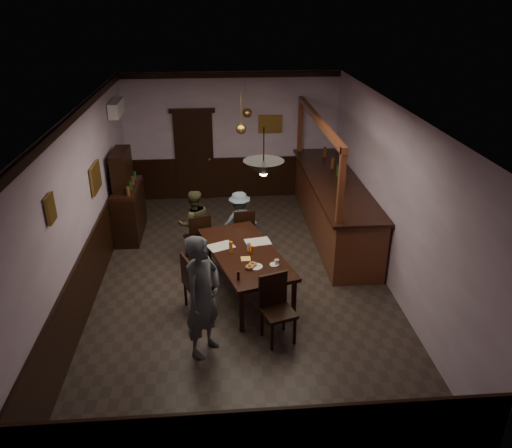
{
  "coord_description": "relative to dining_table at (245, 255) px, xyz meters",
  "views": [
    {
      "loc": [
        -0.36,
        -7.51,
        4.61
      ],
      "look_at": [
        0.24,
        -0.13,
        1.15
      ],
      "focal_mm": 35.0,
      "sensor_mm": 36.0,
      "label": 1
    }
  ],
  "objects": [
    {
      "name": "beer_glass",
      "position": [
        -0.23,
        -0.01,
        0.16
      ],
      "size": [
        0.06,
        0.06,
        0.2
      ],
      "primitive_type": "cylinder",
      "color": "#BF721E",
      "rests_on": "dining_table"
    },
    {
      "name": "saucer",
      "position": [
        0.43,
        -0.47,
        0.07
      ],
      "size": [
        0.15,
        0.15,
        0.01
      ],
      "primitive_type": "cylinder",
      "color": "white",
      "rests_on": "dining_table"
    },
    {
      "name": "chair_near",
      "position": [
        0.37,
        -1.26,
        -0.13
      ],
      "size": [
        0.55,
        0.55,
        1.01
      ],
      "rotation": [
        0.0,
        0.0,
        0.32
      ],
      "color": "black",
      "rests_on": "ground"
    },
    {
      "name": "ac_unit",
      "position": [
        -2.42,
        3.23,
        1.76
      ],
      "size": [
        0.2,
        0.85,
        0.3
      ],
      "color": "white",
      "rests_on": "ground"
    },
    {
      "name": "pastry_ring_b",
      "position": [
        0.09,
        -0.48,
        0.1
      ],
      "size": [
        0.13,
        0.13,
        0.04
      ],
      "primitive_type": "torus",
      "color": "#C68C47",
      "rests_on": "pastry_plate"
    },
    {
      "name": "person_standing",
      "position": [
        -0.65,
        -1.5,
        0.21
      ],
      "size": [
        0.72,
        0.78,
        1.79
      ],
      "primitive_type": "imported",
      "rotation": [
        0.0,
        0.0,
        0.96
      ],
      "color": "#545960",
      "rests_on": "ground"
    },
    {
      "name": "napkin",
      "position": [
        -0.0,
        -0.24,
        0.07
      ],
      "size": [
        0.19,
        0.19,
        0.0
      ],
      "primitive_type": "cube",
      "rotation": [
        0.0,
        0.0,
        0.29
      ],
      "color": "#FFC95D",
      "rests_on": "dining_table"
    },
    {
      "name": "picture_back",
      "position": [
        0.86,
        4.29,
        1.11
      ],
      "size": [
        0.55,
        0.04,
        0.42
      ],
      "color": "olive",
      "rests_on": "ground"
    },
    {
      "name": "pendant_brass_mid",
      "position": [
        0.06,
        1.94,
        1.61
      ],
      "size": [
        0.2,
        0.2,
        0.81
      ],
      "color": "#BF8C3F",
      "rests_on": "ground"
    },
    {
      "name": "chair_far_left",
      "position": [
        -0.78,
        1.09,
        -0.16
      ],
      "size": [
        0.54,
        0.54,
        0.96
      ],
      "rotation": [
        0.0,
        0.0,
        3.51
      ],
      "color": "black",
      "rests_on": "ground"
    },
    {
      "name": "room",
      "position": [
        -0.04,
        0.33,
        0.81
      ],
      "size": [
        5.01,
        8.01,
        3.01
      ],
      "color": "#2D2621",
      "rests_on": "ground"
    },
    {
      "name": "dining_table",
      "position": [
        0.0,
        0.0,
        0.0
      ],
      "size": [
        1.58,
        2.39,
        0.75
      ],
      "rotation": [
        0.0,
        0.0,
        0.29
      ],
      "color": "black",
      "rests_on": "ground"
    },
    {
      "name": "newspaper_left",
      "position": [
        -0.39,
        0.22,
        0.07
      ],
      "size": [
        0.51,
        0.45,
        0.01
      ],
      "primitive_type": "cube",
      "rotation": [
        0.0,
        0.0,
        0.43
      ],
      "color": "silver",
      "rests_on": "dining_table"
    },
    {
      "name": "person_seated_right",
      "position": [
        -0.01,
        1.61,
        -0.1
      ],
      "size": [
        0.84,
        0.62,
        1.17
      ],
      "primitive_type": "imported",
      "rotation": [
        0.0,
        0.0,
        3.42
      ],
      "color": "slate",
      "rests_on": "ground"
    },
    {
      "name": "coffee_cup",
      "position": [
        0.47,
        -0.46,
        0.11
      ],
      "size": [
        0.1,
        0.1,
        0.07
      ],
      "primitive_type": "imported",
      "rotation": [
        0.0,
        0.0,
        0.29
      ],
      "color": "white",
      "rests_on": "saucer"
    },
    {
      "name": "pendant_iron",
      "position": [
        0.23,
        -0.77,
        1.75
      ],
      "size": [
        0.56,
        0.56,
        0.68
      ],
      "color": "black",
      "rests_on": "ground"
    },
    {
      "name": "pepper_mill",
      "position": [
        -0.15,
        -0.87,
        0.13
      ],
      "size": [
        0.04,
        0.04,
        0.14
      ],
      "primitive_type": "cylinder",
      "color": "black",
      "rests_on": "dining_table"
    },
    {
      "name": "newspaper_right",
      "position": [
        0.24,
        0.33,
        0.07
      ],
      "size": [
        0.47,
        0.37,
        0.01
      ],
      "primitive_type": "cube",
      "rotation": [
        0.0,
        0.0,
        0.18
      ],
      "color": "silver",
      "rests_on": "dining_table"
    },
    {
      "name": "picture_left_small",
      "position": [
        -2.5,
        -1.27,
        1.46
      ],
      "size": [
        0.04,
        0.28,
        0.36
      ],
      "color": "olive",
      "rests_on": "ground"
    },
    {
      "name": "chair_side",
      "position": [
        -0.83,
        -0.46,
        -0.16
      ],
      "size": [
        0.54,
        0.54,
        0.96
      ],
      "rotation": [
        0.0,
        0.0,
        1.95
      ],
      "color": "black",
      "rests_on": "ground"
    },
    {
      "name": "chair_far_right",
      "position": [
        0.06,
        1.35,
        -0.18
      ],
      "size": [
        0.44,
        0.44,
        0.92
      ],
      "rotation": [
        0.0,
        0.0,
        3.24
      ],
      "color": "black",
      "rests_on": "ground"
    },
    {
      "name": "picture_left_large",
      "position": [
        -2.5,
        1.13,
        1.01
      ],
      "size": [
        0.04,
        0.62,
        0.48
      ],
      "color": "olive",
      "rests_on": "ground"
    },
    {
      "name": "bar_counter",
      "position": [
        1.95,
        2.14,
        -0.07
      ],
      "size": [
        1.02,
        4.37,
        2.45
      ],
      "color": "#4E2414",
      "rests_on": "ground"
    },
    {
      "name": "pastry_plate",
      "position": [
        0.14,
        -0.52,
        0.07
      ],
      "size": [
        0.22,
        0.22,
        0.01
      ],
      "primitive_type": "cylinder",
      "color": "white",
      "rests_on": "dining_table"
    },
    {
      "name": "soda_can",
      "position": [
        0.1,
        -0.05,
        0.12
      ],
      "size": [
        0.07,
        0.07,
        0.12
      ],
      "primitive_type": "cylinder",
      "color": "orange",
      "rests_on": "dining_table"
    },
    {
      "name": "pastry_ring_a",
      "position": [
        0.04,
        -0.56,
        0.1
      ],
      "size": [
        0.13,
        0.13,
        0.04
      ],
      "primitive_type": "torus",
      "color": "#C68C47",
      "rests_on": "pastry_plate"
    },
    {
      "name": "door_back",
      "position": [
        -0.94,
        4.28,
        0.36
      ],
      "size": [
        0.9,
        0.06,
        2.1
      ],
      "primitive_type": "cube",
      "color": "black",
      "rests_on": "ground"
    },
    {
      "name": "sideboard",
      "position": [
        -2.25,
        2.36,
        0.04
      ],
      "size": [
        0.49,
        1.37,
        1.8
      ],
      "color": "black",
      "rests_on": "ground"
    },
    {
      "name": "pendant_brass_far",
      "position": [
        0.26,
        3.25,
        1.61
      ],
      "size": [
        0.2,
        0.2,
        0.81
      ],
      "color": "#BF8C3F",
      "rests_on": "ground"
    },
    {
      "name": "person_seated_left",
      "position": [
        -0.87,
        1.36,
        -0.03
      ],
      "size": [
        0.74,
        0.63,
        1.31
      ],
      "primitive_type": "imported",
      "rotation": [
        0.0,
        0.0,
        3.38
      ],
      "color": "#414127",
      "rests_on": "ground"
    },
    {
      "name": "water_glass",
      "position": [
        0.07,
        0.04,
        0.14
      ],
      "size": [
        0.06,
        0.06,
        0.15
      ],
      "primitive_type": "cylinder",
      "color": "silver",
      "rests_on": "dining_table"
    }
  ]
}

